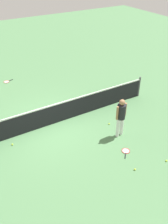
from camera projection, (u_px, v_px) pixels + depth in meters
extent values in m
plane|color=#4C7A4C|center=(51.00, 124.00, 10.97)|extent=(40.00, 40.00, 0.00)
cylinder|color=#4C4C51|center=(139.00, 87.00, 12.81)|extent=(0.09, 0.09, 1.07)
cube|color=black|center=(50.00, 116.00, 10.71)|extent=(10.00, 0.02, 0.91)
cube|color=white|center=(49.00, 106.00, 10.45)|extent=(10.00, 0.04, 0.06)
cylinder|color=white|center=(122.00, 126.00, 10.17)|extent=(0.15, 0.15, 0.85)
cylinder|color=white|center=(118.00, 128.00, 10.06)|extent=(0.15, 0.15, 0.85)
cylinder|color=black|center=(121.00, 112.00, 9.71)|extent=(0.37, 0.37, 0.62)
cylinder|color=#9E704C|center=(125.00, 109.00, 9.80)|extent=(0.10, 0.10, 0.58)
cylinder|color=#9E704C|center=(117.00, 113.00, 9.59)|extent=(0.10, 0.10, 0.58)
sphere|color=#9E704C|center=(122.00, 102.00, 9.47)|extent=(0.25, 0.25, 0.23)
torus|color=red|center=(126.00, 151.00, 9.52)|extent=(0.44, 0.44, 0.02)
cylinder|color=silver|center=(126.00, 151.00, 9.52)|extent=(0.38, 0.38, 0.00)
cylinder|color=black|center=(125.00, 156.00, 9.29)|extent=(0.21, 0.23, 0.03)
torus|color=red|center=(6.00, 82.00, 14.43)|extent=(0.38, 0.38, 0.02)
cylinder|color=silver|center=(6.00, 82.00, 14.43)|extent=(0.32, 0.32, 0.00)
cylinder|color=black|center=(11.00, 80.00, 14.60)|extent=(0.28, 0.10, 0.03)
sphere|color=#C6E033|center=(166.00, 161.00, 9.05)|extent=(0.07, 0.07, 0.07)
sphere|color=#C6E033|center=(109.00, 124.00, 10.95)|extent=(0.07, 0.07, 0.07)
sphere|color=#C6E033|center=(12.00, 144.00, 9.80)|extent=(0.07, 0.07, 0.07)
sphere|color=#C6E033|center=(135.00, 169.00, 8.69)|extent=(0.07, 0.07, 0.07)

